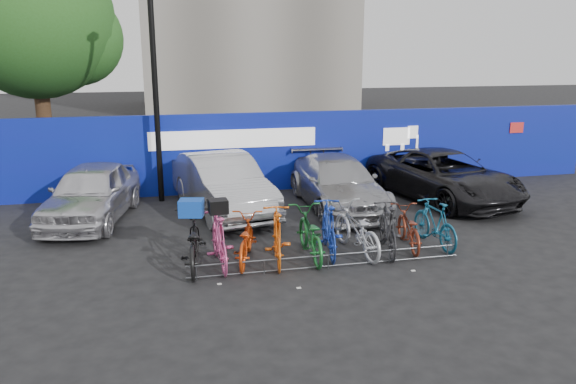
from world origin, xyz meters
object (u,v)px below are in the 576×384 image
object	(u,v)px
car_0	(91,193)
bike_4	(310,234)
car_1	(222,184)
bike_8	(408,228)
bike_1	(219,240)
bike_5	(329,228)
bike_9	(435,223)
tree	(42,23)
car_3	(443,176)
bike_7	(388,228)
bike_3	(277,236)
bike_rack	(328,261)
bike_0	(193,242)
lamppost	(155,86)
bike_6	(356,230)
car_2	(338,183)
bike_2	(245,240)

from	to	relation	value
car_0	bike_4	distance (m)	6.03
car_1	bike_8	bearing A→B (deg)	-57.43
bike_1	bike_4	size ratio (longest dim) A/B	0.94
bike_4	bike_5	size ratio (longest dim) A/B	1.03
bike_4	bike_9	size ratio (longest dim) A/B	1.13
bike_4	bike_9	distance (m)	2.88
tree	bike_4	world-z (taller)	tree
car_3	bike_5	distance (m)	5.75
bike_7	bike_9	distance (m)	1.19
car_1	bike_3	world-z (taller)	car_1
bike_4	bike_7	size ratio (longest dim) A/B	1.09
car_1	bike_9	xyz separation A→B (m)	(4.27, -3.72, -0.24)
tree	bike_rack	world-z (taller)	tree
bike_4	bike_0	bearing A→B (deg)	2.95
lamppost	bike_6	distance (m)	7.19
bike_1	bike_8	size ratio (longest dim) A/B	1.09
car_1	bike_9	size ratio (longest dim) A/B	2.67
car_3	bike_7	world-z (taller)	car_3
lamppost	bike_0	bearing A→B (deg)	-83.74
car_1	bike_1	bearing A→B (deg)	-109.44
car_1	bike_5	bearing A→B (deg)	-75.79
bike_8	lamppost	bearing A→B (deg)	-35.56
bike_7	car_2	bearing A→B (deg)	-78.52
lamppost	car_2	size ratio (longest dim) A/B	1.30
bike_1	bike_7	size ratio (longest dim) A/B	1.02
bike_7	bike_6	bearing A→B (deg)	1.75
bike_1	bike_4	distance (m)	1.89
tree	bike_rack	xyz separation A→B (m)	(6.77, -10.66, -4.91)
tree	bike_9	distance (m)	14.42
bike_8	bike_0	bearing A→B (deg)	11.10
car_0	bike_1	xyz separation A→B (m)	(2.82, -3.83, -0.17)
bike_rack	bike_8	xyz separation A→B (m)	(2.05, 0.78, 0.29)
bike_3	bike_4	world-z (taller)	bike_3
bike_3	bike_8	world-z (taller)	bike_3
bike_5	bike_6	xyz separation A→B (m)	(0.59, -0.07, -0.05)
bike_1	bike_8	xyz separation A→B (m)	(4.14, 0.18, -0.11)
car_0	car_3	bearing A→B (deg)	10.95
bike_rack	bike_2	bearing A→B (deg)	155.03
bike_1	lamppost	bearing A→B (deg)	-80.73
bike_0	bike_7	bearing A→B (deg)	-175.91
bike_1	bike_8	bearing A→B (deg)	-179.93
car_1	bike_rack	bearing A→B (deg)	-82.50
car_3	bike_9	size ratio (longest dim) A/B	2.93
bike_rack	bike_4	xyz separation A→B (m)	(-0.21, 0.68, 0.36)
bike_1	bike_9	world-z (taller)	bike_1
bike_4	bike_8	world-z (taller)	bike_4
tree	car_3	world-z (taller)	tree
bike_rack	car_3	xyz separation A→B (m)	(4.75, 4.34, 0.55)
car_0	bike_6	world-z (taller)	car_0
bike_5	bike_4	bearing A→B (deg)	20.94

